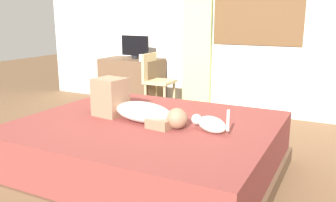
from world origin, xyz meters
name	(u,v)px	position (x,y,z in m)	size (l,w,h in m)	color
ground_plane	(135,171)	(0.00, 0.00, 0.00)	(16.00, 16.00, 0.00)	brown
back_wall_with_window	(227,11)	(0.01, 2.48, 1.45)	(6.40, 0.14, 2.90)	silver
bed	(147,149)	(0.14, -0.02, 0.25)	(2.18, 1.85, 0.50)	brown
person_lying	(134,107)	(0.02, -0.03, 0.61)	(0.94, 0.36, 0.34)	silver
cat	(210,124)	(0.72, -0.04, 0.57)	(0.35, 0.18, 0.21)	silver
desk	(132,82)	(-1.35, 2.08, 0.37)	(0.90, 0.56, 0.74)	brown
tv_monitor	(135,47)	(-1.29, 2.08, 0.92)	(0.48, 0.10, 0.35)	black
cup	(141,58)	(-1.05, 1.87, 0.79)	(0.07, 0.07, 0.10)	white
chair_by_desk	(155,78)	(-0.83, 1.88, 0.51)	(0.38, 0.38, 0.86)	tan
curtain_left	(197,26)	(-0.39, 2.36, 1.23)	(0.44, 0.06, 2.46)	#ADCC75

